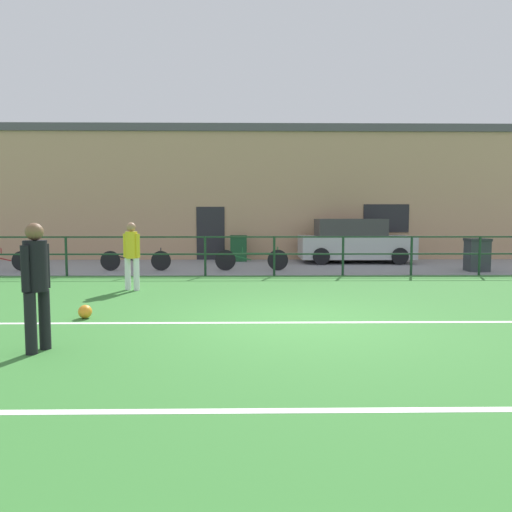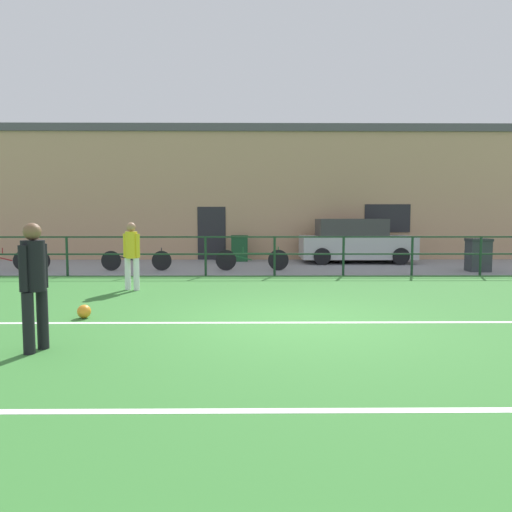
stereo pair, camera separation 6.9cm
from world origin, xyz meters
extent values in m
cube|color=#387A33|center=(0.00, 0.00, -0.02)|extent=(60.00, 44.00, 0.04)
cube|color=white|center=(0.00, -0.10, 0.00)|extent=(36.00, 0.11, 0.00)
cube|color=white|center=(0.00, -3.58, 0.00)|extent=(36.00, 0.11, 0.00)
cube|color=gray|center=(0.00, 8.50, 0.01)|extent=(48.00, 5.00, 0.02)
cylinder|color=#193823|center=(-6.00, 6.00, 0.57)|extent=(0.07, 0.07, 1.15)
cylinder|color=#193823|center=(-4.00, 6.00, 0.57)|extent=(0.07, 0.07, 1.15)
cylinder|color=#193823|center=(-2.00, 6.00, 0.57)|extent=(0.07, 0.07, 1.15)
cylinder|color=#193823|center=(0.00, 6.00, 0.57)|extent=(0.07, 0.07, 1.15)
cylinder|color=#193823|center=(2.00, 6.00, 0.57)|extent=(0.07, 0.07, 1.15)
cylinder|color=#193823|center=(4.00, 6.00, 0.57)|extent=(0.07, 0.07, 1.15)
cylinder|color=#193823|center=(6.00, 6.00, 0.57)|extent=(0.07, 0.07, 1.15)
cube|color=#193823|center=(0.00, 6.00, 1.13)|extent=(36.00, 0.04, 0.04)
cube|color=#193823|center=(0.00, 6.00, 0.63)|extent=(36.00, 0.04, 0.04)
cube|color=tan|center=(0.00, 12.20, 2.51)|extent=(28.00, 2.40, 5.02)
cube|color=#232328|center=(-2.25, 10.98, 1.05)|extent=(1.10, 0.04, 2.10)
cube|color=#232328|center=(4.69, 10.98, 1.65)|extent=(1.80, 0.04, 1.10)
cube|color=#4C4C51|center=(0.00, 12.20, 5.17)|extent=(28.00, 2.56, 0.30)
cylinder|color=black|center=(-3.44, -1.81, 0.39)|extent=(0.14, 0.14, 0.77)
cylinder|color=black|center=(-3.37, -1.58, 0.39)|extent=(0.14, 0.14, 0.77)
cylinder|color=black|center=(-3.40, -1.69, 1.09)|extent=(0.29, 0.29, 0.64)
sphere|color=brown|center=(-3.40, -1.69, 1.52)|extent=(0.22, 0.22, 0.22)
cylinder|color=black|center=(-3.46, -1.86, 1.08)|extent=(0.10, 0.10, 0.57)
cylinder|color=black|center=(-3.35, -1.53, 1.08)|extent=(0.10, 0.10, 0.57)
cylinder|color=white|center=(-3.57, 3.39, 0.37)|extent=(0.14, 0.14, 0.75)
cylinder|color=white|center=(-3.35, 3.31, 0.37)|extent=(0.14, 0.14, 0.75)
cylinder|color=gold|center=(-3.46, 3.35, 1.06)|extent=(0.28, 0.28, 0.62)
sphere|color=#A37556|center=(-3.46, 3.35, 1.47)|extent=(0.21, 0.21, 0.21)
cylinder|color=gold|center=(-3.62, 3.41, 1.04)|extent=(0.10, 0.10, 0.55)
cylinder|color=gold|center=(-3.30, 3.30, 1.04)|extent=(0.10, 0.10, 0.55)
sphere|color=orange|center=(-3.50, 0.27, 0.11)|extent=(0.23, 0.23, 0.23)
cube|color=#B7B7BC|center=(3.20, 9.78, 0.60)|extent=(4.09, 1.80, 0.82)
cube|color=#373738|center=(3.00, 9.78, 1.32)|extent=(2.45, 1.51, 0.63)
cylinder|color=black|center=(1.81, 8.92, 0.32)|extent=(0.60, 0.18, 0.60)
cylinder|color=black|center=(4.59, 8.92, 0.32)|extent=(0.60, 0.18, 0.60)
cylinder|color=black|center=(1.81, 10.65, 0.32)|extent=(0.60, 0.18, 0.60)
cylinder|color=black|center=(4.59, 10.65, 0.32)|extent=(0.60, 0.18, 0.60)
cylinder|color=black|center=(-5.09, 7.20, 0.33)|extent=(0.62, 0.04, 0.62)
cylinder|color=black|center=(-3.50, 7.20, 0.33)|extent=(0.62, 0.04, 0.62)
cube|color=black|center=(-4.30, 7.20, 0.53)|extent=(1.24, 0.04, 0.04)
cube|color=black|center=(-4.69, 7.20, 0.43)|extent=(0.78, 0.03, 0.23)
cylinder|color=black|center=(-4.58, 7.20, 0.63)|extent=(0.03, 0.03, 0.20)
cylinder|color=black|center=(-3.50, 7.20, 0.60)|extent=(0.03, 0.03, 0.28)
cylinder|color=black|center=(-7.86, 7.20, 0.33)|extent=(0.62, 0.04, 0.62)
cylinder|color=black|center=(-7.86, 7.20, 0.60)|extent=(0.03, 0.03, 0.28)
cylinder|color=black|center=(-7.32, 7.20, 0.33)|extent=(0.63, 0.04, 0.63)
cube|color=maroon|center=(-8.18, 7.20, 0.54)|extent=(1.35, 0.04, 0.04)
cylinder|color=maroon|center=(-8.49, 7.20, 0.64)|extent=(0.03, 0.03, 0.20)
cylinder|color=maroon|center=(-7.32, 7.20, 0.61)|extent=(0.03, 0.03, 0.28)
cylinder|color=black|center=(-1.48, 7.20, 0.35)|extent=(0.65, 0.04, 0.65)
cylinder|color=black|center=(0.18, 7.20, 0.35)|extent=(0.65, 0.04, 0.65)
cube|color=#1E6633|center=(-0.65, 7.20, 0.56)|extent=(1.29, 0.04, 0.04)
cube|color=#1E6633|center=(-1.06, 7.20, 0.45)|extent=(0.81, 0.03, 0.24)
cylinder|color=#1E6633|center=(-0.94, 7.20, 0.66)|extent=(0.03, 0.03, 0.20)
cylinder|color=#1E6633|center=(0.18, 7.20, 0.63)|extent=(0.03, 0.03, 0.28)
cube|color=#194C28|center=(-1.13, 10.34, 0.47)|extent=(0.61, 0.52, 0.90)
cube|color=#143D20|center=(-1.13, 10.34, 0.96)|extent=(0.65, 0.55, 0.08)
cube|color=#33383D|center=(6.37, 6.90, 0.49)|extent=(0.63, 0.53, 0.94)
cube|color=#282C30|center=(6.37, 6.90, 1.00)|extent=(0.66, 0.56, 0.08)
camera|label=1|loc=(-0.73, -7.60, 1.71)|focal=33.09mm
camera|label=2|loc=(-0.66, -7.60, 1.71)|focal=33.09mm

